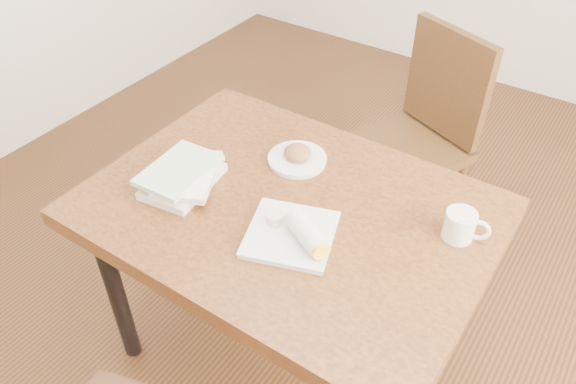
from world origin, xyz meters
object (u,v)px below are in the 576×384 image
Objects in this scene: table at (288,225)px; plate_scone at (297,157)px; coffee_mug at (461,225)px; chair_far at (421,129)px; plate_burrito at (296,234)px; book_stack at (184,176)px.

table is 6.12× the size of plate_scone.
table is at bearing -64.03° from plate_scone.
coffee_mug is at bearing -3.78° from plate_scone.
table is 0.51m from coffee_mug.
plate_scone is at bearing 176.22° from coffee_mug.
chair_far is 3.15× the size of plate_burrito.
book_stack is (-0.32, -0.10, 0.11)m from table.
plate_scone is 1.52× the size of coffee_mug.
chair_far is at bearing 118.58° from coffee_mug.
plate_scone is at bearing 122.62° from plate_burrito.
plate_scone is 0.37m from book_stack.
chair_far is 1.09m from book_stack.
plate_scone is at bearing -102.92° from chair_far.
coffee_mug is 0.42× the size of plate_burrito.
table is 0.35m from book_stack.
plate_scone is 0.64× the size of plate_burrito.
coffee_mug is 0.83m from book_stack.
coffee_mug is at bearing 18.04° from book_stack.
coffee_mug is (0.56, -0.04, 0.03)m from plate_scone.
coffee_mug is 0.46m from plate_burrito.
chair_far is at bearing 85.71° from table.
book_stack is at bearing -111.21° from chair_far.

